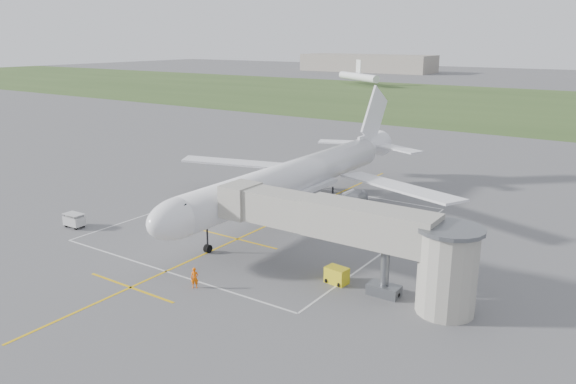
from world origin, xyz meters
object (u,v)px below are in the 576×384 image
Objects in this scene: baggage_cart at (74,220)px; ramp_worker_wing at (234,196)px; ramp_worker_nose at (195,278)px; airliner at (295,177)px; gpu_unit at (337,275)px; jet_bridge at (360,234)px.

ramp_worker_wing is at bearing 60.90° from baggage_cart.
ramp_worker_wing is (-12.86, 20.63, 0.07)m from ramp_worker_nose.
airliner is 20.19m from gpu_unit.
baggage_cart is 21.90m from ramp_worker_nose.
ramp_worker_nose is 0.93× the size of ramp_worker_wing.
ramp_worker_wing is at bearing -172.24° from airliner.
gpu_unit is 0.88× the size of baggage_cart.
airliner is at bearing 140.19° from gpu_unit.
gpu_unit is at bearing -46.31° from airliner.
baggage_cart reaches higher than gpu_unit.
gpu_unit is 1.13× the size of ramp_worker_nose.
jet_bridge is 14.08m from ramp_worker_nose.
ramp_worker_wing reaches higher than gpu_unit.
jet_bridge is 12.30× the size of ramp_worker_wing.
gpu_unit is at bearing 4.77° from ramp_worker_nose.
ramp_worker_wing is (-22.10, 13.21, 0.26)m from gpu_unit.
airliner reaches higher than ramp_worker_nose.
airliner is 24.57× the size of ramp_worker_wing.
ramp_worker_nose is (4.47, -21.77, -3.51)m from airliner.
jet_bridge is at bearing -42.19° from airliner.
jet_bridge is 13.27× the size of ramp_worker_nose.
baggage_cart is at bearing 135.71° from ramp_worker_nose.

